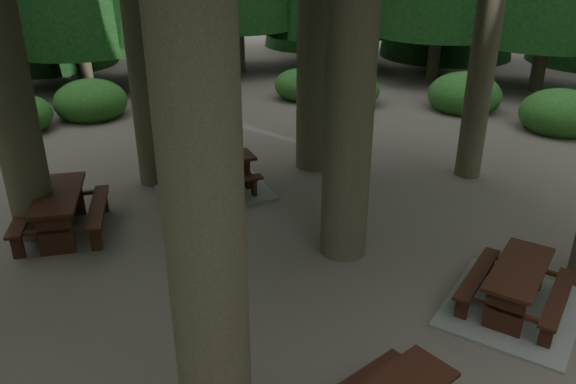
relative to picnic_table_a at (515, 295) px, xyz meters
name	(u,v)px	position (x,y,z in m)	size (l,w,h in m)	color
ground	(310,266)	(-2.22, 2.54, -0.26)	(80.00, 80.00, 0.00)	#585047
picnic_table_a	(515,295)	(0.00, 0.00, 0.00)	(2.91, 2.77, 0.77)	gray
picnic_table_b	(61,206)	(-5.94, 5.77, 0.32)	(2.08, 2.37, 0.88)	black
picnic_table_c	(213,180)	(-2.65, 6.33, 0.02)	(2.54, 2.15, 0.82)	gray
shrub_ring	(324,220)	(-1.51, 3.29, 0.14)	(23.86, 24.64, 1.49)	#20561D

